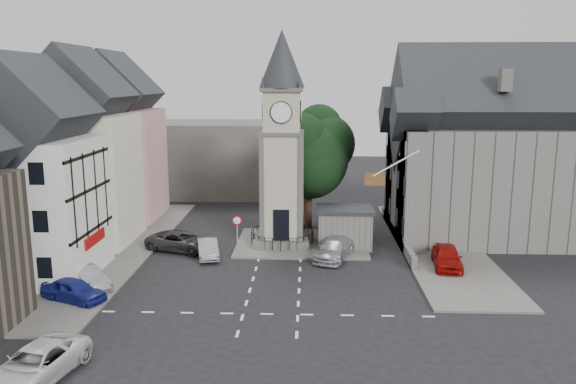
{
  "coord_description": "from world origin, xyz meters",
  "views": [
    {
      "loc": [
        2.06,
        -34.27,
        12.6
      ],
      "look_at": [
        0.56,
        5.0,
        4.75
      ],
      "focal_mm": 35.0,
      "sensor_mm": 36.0,
      "label": 1
    }
  ],
  "objects_px": {
    "car_east_red": "(447,257)",
    "pedestrian": "(435,240)",
    "stone_shelter": "(344,227)",
    "clock_tower": "(282,140)",
    "car_west_blue": "(74,290)"
  },
  "relations": [
    {
      "from": "stone_shelter",
      "to": "car_east_red",
      "type": "relative_size",
      "value": 0.94
    },
    {
      "from": "car_east_red",
      "to": "pedestrian",
      "type": "height_order",
      "value": "pedestrian"
    },
    {
      "from": "stone_shelter",
      "to": "car_east_red",
      "type": "bearing_deg",
      "value": -35.56
    },
    {
      "from": "stone_shelter",
      "to": "pedestrian",
      "type": "distance_m",
      "value": 6.81
    },
    {
      "from": "clock_tower",
      "to": "car_west_blue",
      "type": "xyz_separation_m",
      "value": [
        -11.5,
        -12.11,
        -7.43
      ]
    },
    {
      "from": "car_west_blue",
      "to": "car_east_red",
      "type": "xyz_separation_m",
      "value": [
        23.0,
        6.83,
        0.09
      ]
    },
    {
      "from": "car_west_blue",
      "to": "clock_tower",
      "type": "bearing_deg",
      "value": -20.34
    },
    {
      "from": "clock_tower",
      "to": "car_west_blue",
      "type": "height_order",
      "value": "clock_tower"
    },
    {
      "from": "clock_tower",
      "to": "car_west_blue",
      "type": "relative_size",
      "value": 4.01
    },
    {
      "from": "clock_tower",
      "to": "car_west_blue",
      "type": "distance_m",
      "value": 18.28
    },
    {
      "from": "clock_tower",
      "to": "pedestrian",
      "type": "distance_m",
      "value": 13.67
    },
    {
      "from": "clock_tower",
      "to": "car_east_red",
      "type": "height_order",
      "value": "clock_tower"
    },
    {
      "from": "stone_shelter",
      "to": "car_east_red",
      "type": "xyz_separation_m",
      "value": [
        6.7,
        -4.79,
        -0.77
      ]
    },
    {
      "from": "clock_tower",
      "to": "pedestrian",
      "type": "height_order",
      "value": "clock_tower"
    },
    {
      "from": "car_east_red",
      "to": "car_west_blue",
      "type": "bearing_deg",
      "value": -156.57
    }
  ]
}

